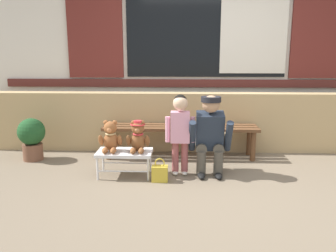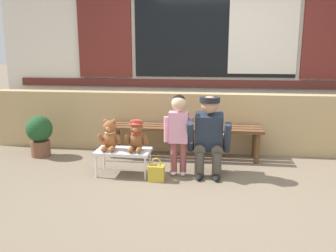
{
  "view_description": "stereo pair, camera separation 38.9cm",
  "coord_description": "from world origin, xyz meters",
  "px_view_note": "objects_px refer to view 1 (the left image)",
  "views": [
    {
      "loc": [
        -0.36,
        -3.61,
        1.46
      ],
      "look_at": [
        -0.52,
        0.55,
        0.55
      ],
      "focal_mm": 37.47,
      "sensor_mm": 36.0,
      "label": 1
    },
    {
      "loc": [
        0.03,
        -3.57,
        1.46
      ],
      "look_at": [
        -0.52,
        0.55,
        0.55
      ],
      "focal_mm": 37.47,
      "sensor_mm": 36.0,
      "label": 2
    }
  ],
  "objects_px": {
    "wooden_bench_long": "(180,131)",
    "potted_plant": "(32,137)",
    "adult_crouching": "(211,135)",
    "teddy_bear_plain": "(110,137)",
    "child_standing": "(180,126)",
    "teddy_bear_with_hat": "(138,137)",
    "handbag_on_ground": "(160,173)",
    "small_display_bench": "(125,154)"
  },
  "relations": [
    {
      "from": "wooden_bench_long",
      "to": "teddy_bear_plain",
      "type": "xyz_separation_m",
      "value": [
        -0.81,
        -0.76,
        0.09
      ]
    },
    {
      "from": "handbag_on_ground",
      "to": "potted_plant",
      "type": "relative_size",
      "value": 0.48
    },
    {
      "from": "child_standing",
      "to": "handbag_on_ground",
      "type": "distance_m",
      "value": 0.59
    },
    {
      "from": "wooden_bench_long",
      "to": "potted_plant",
      "type": "xyz_separation_m",
      "value": [
        -1.98,
        -0.2,
        -0.05
      ]
    },
    {
      "from": "wooden_bench_long",
      "to": "potted_plant",
      "type": "height_order",
      "value": "potted_plant"
    },
    {
      "from": "teddy_bear_with_hat",
      "to": "handbag_on_ground",
      "type": "xyz_separation_m",
      "value": [
        0.26,
        -0.17,
        -0.38
      ]
    },
    {
      "from": "small_display_bench",
      "to": "potted_plant",
      "type": "bearing_deg",
      "value": 157.24
    },
    {
      "from": "child_standing",
      "to": "potted_plant",
      "type": "xyz_separation_m",
      "value": [
        -1.98,
        0.49,
        -0.27
      ]
    },
    {
      "from": "small_display_bench",
      "to": "teddy_bear_with_hat",
      "type": "xyz_separation_m",
      "value": [
        0.16,
        0.0,
        0.21
      ]
    },
    {
      "from": "teddy_bear_plain",
      "to": "potted_plant",
      "type": "bearing_deg",
      "value": 154.58
    },
    {
      "from": "teddy_bear_with_hat",
      "to": "adult_crouching",
      "type": "relative_size",
      "value": 0.38
    },
    {
      "from": "potted_plant",
      "to": "child_standing",
      "type": "bearing_deg",
      "value": -13.98
    },
    {
      "from": "handbag_on_ground",
      "to": "child_standing",
      "type": "bearing_deg",
      "value": 46.28
    },
    {
      "from": "small_display_bench",
      "to": "adult_crouching",
      "type": "distance_m",
      "value": 1.04
    },
    {
      "from": "child_standing",
      "to": "adult_crouching",
      "type": "distance_m",
      "value": 0.38
    },
    {
      "from": "teddy_bear_plain",
      "to": "adult_crouching",
      "type": "relative_size",
      "value": 0.38
    },
    {
      "from": "small_display_bench",
      "to": "wooden_bench_long",
      "type": "bearing_deg",
      "value": 49.77
    },
    {
      "from": "teddy_bear_plain",
      "to": "teddy_bear_with_hat",
      "type": "distance_m",
      "value": 0.32
    },
    {
      "from": "handbag_on_ground",
      "to": "potted_plant",
      "type": "height_order",
      "value": "potted_plant"
    },
    {
      "from": "handbag_on_ground",
      "to": "potted_plant",
      "type": "bearing_deg",
      "value": 157.48
    },
    {
      "from": "teddy_bear_plain",
      "to": "handbag_on_ground",
      "type": "bearing_deg",
      "value": -16.28
    },
    {
      "from": "adult_crouching",
      "to": "teddy_bear_with_hat",
      "type": "bearing_deg",
      "value": -172.49
    },
    {
      "from": "adult_crouching",
      "to": "wooden_bench_long",
      "type": "bearing_deg",
      "value": 119.03
    },
    {
      "from": "wooden_bench_long",
      "to": "potted_plant",
      "type": "distance_m",
      "value": 1.99
    },
    {
      "from": "teddy_bear_with_hat",
      "to": "adult_crouching",
      "type": "height_order",
      "value": "adult_crouching"
    },
    {
      "from": "wooden_bench_long",
      "to": "teddy_bear_plain",
      "type": "bearing_deg",
      "value": -136.59
    },
    {
      "from": "teddy_bear_with_hat",
      "to": "adult_crouching",
      "type": "bearing_deg",
      "value": 7.51
    },
    {
      "from": "child_standing",
      "to": "potted_plant",
      "type": "relative_size",
      "value": 1.68
    },
    {
      "from": "teddy_bear_plain",
      "to": "handbag_on_ground",
      "type": "height_order",
      "value": "teddy_bear_plain"
    },
    {
      "from": "small_display_bench",
      "to": "teddy_bear_plain",
      "type": "xyz_separation_m",
      "value": [
        -0.16,
        0.0,
        0.2
      ]
    },
    {
      "from": "adult_crouching",
      "to": "potted_plant",
      "type": "bearing_deg",
      "value": 169.2
    },
    {
      "from": "adult_crouching",
      "to": "potted_plant",
      "type": "distance_m",
      "value": 2.39
    },
    {
      "from": "child_standing",
      "to": "handbag_on_ground",
      "type": "xyz_separation_m",
      "value": [
        -0.23,
        -0.24,
        -0.5
      ]
    },
    {
      "from": "wooden_bench_long",
      "to": "potted_plant",
      "type": "bearing_deg",
      "value": -174.15
    },
    {
      "from": "wooden_bench_long",
      "to": "small_display_bench",
      "type": "bearing_deg",
      "value": -130.23
    },
    {
      "from": "teddy_bear_plain",
      "to": "adult_crouching",
      "type": "xyz_separation_m",
      "value": [
        1.17,
        0.11,
        0.02
      ]
    },
    {
      "from": "child_standing",
      "to": "small_display_bench",
      "type": "bearing_deg",
      "value": -174.11
    },
    {
      "from": "teddy_bear_with_hat",
      "to": "potted_plant",
      "type": "relative_size",
      "value": 0.64
    },
    {
      "from": "small_display_bench",
      "to": "child_standing",
      "type": "distance_m",
      "value": 0.73
    },
    {
      "from": "teddy_bear_with_hat",
      "to": "potted_plant",
      "type": "bearing_deg",
      "value": 159.53
    },
    {
      "from": "adult_crouching",
      "to": "handbag_on_ground",
      "type": "relative_size",
      "value": 3.49
    },
    {
      "from": "handbag_on_ground",
      "to": "adult_crouching",
      "type": "bearing_deg",
      "value": 25.77
    }
  ]
}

